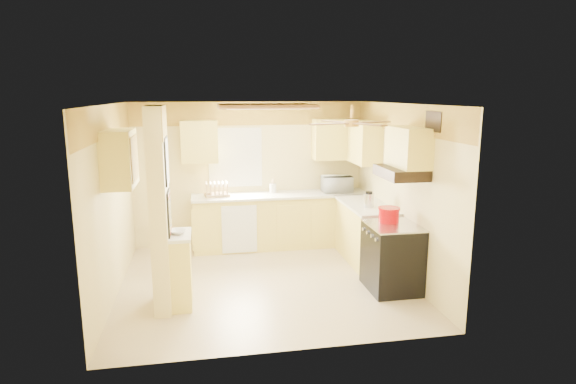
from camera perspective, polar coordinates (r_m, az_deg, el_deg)
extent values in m
plane|color=tan|center=(6.98, -2.75, -10.62)|extent=(4.00, 4.00, 0.00)
plane|color=white|center=(6.46, -2.97, 10.38)|extent=(4.00, 4.00, 0.00)
plane|color=beige|center=(8.46, -4.54, 2.13)|extent=(4.00, 0.00, 4.00)
plane|color=beige|center=(4.79, 0.15, -5.23)|extent=(4.00, 0.00, 4.00)
plane|color=beige|center=(6.66, -20.18, -1.15)|extent=(0.00, 3.80, 3.80)
plane|color=beige|center=(7.14, 13.27, 0.09)|extent=(0.00, 3.80, 3.80)
cube|color=#FFDD4B|center=(8.33, -4.65, 9.25)|extent=(4.00, 0.02, 0.40)
cube|color=beige|center=(6.04, -14.96, -2.07)|extent=(0.20, 0.70, 2.50)
cube|color=#E4D36A|center=(6.26, -12.54, -9.14)|extent=(0.25, 0.55, 0.90)
cube|color=silver|center=(6.11, -12.74, -5.01)|extent=(0.28, 0.58, 0.04)
cube|color=#E4D36A|center=(8.41, -0.85, -3.48)|extent=(3.00, 0.60, 0.90)
cube|color=#E4D36A|center=(7.76, 9.19, -4.91)|extent=(0.60, 1.40, 0.90)
cube|color=silver|center=(8.29, -0.85, -0.36)|extent=(3.04, 0.64, 0.04)
cube|color=silver|center=(7.64, 9.24, -1.53)|extent=(0.64, 1.44, 0.04)
cube|color=white|center=(8.02, -5.78, -4.42)|extent=(0.58, 0.02, 0.80)
cube|color=white|center=(8.38, -6.27, 4.08)|extent=(0.92, 0.02, 1.02)
cube|color=white|center=(8.39, -6.27, 4.09)|extent=(0.80, 0.02, 0.90)
cube|color=#E4D36A|center=(8.17, -10.46, 5.88)|extent=(0.60, 0.35, 0.70)
cube|color=#E4D36A|center=(8.51, 6.01, 6.23)|extent=(0.90, 0.35, 0.70)
cube|color=#E4D36A|center=(8.14, 8.82, 5.92)|extent=(0.35, 1.00, 0.70)
cube|color=#E4D36A|center=(6.28, -19.37, 3.76)|extent=(0.35, 0.75, 0.70)
cube|color=#E4D36A|center=(6.47, 14.06, 5.16)|extent=(0.35, 0.76, 0.52)
cube|color=black|center=(6.73, 12.22, -7.62)|extent=(0.65, 0.76, 0.90)
cube|color=silver|center=(6.60, 12.39, -3.89)|extent=(0.66, 0.77, 0.02)
cylinder|color=silver|center=(6.29, 10.43, -5.58)|extent=(0.03, 0.05, 0.05)
cylinder|color=silver|center=(6.44, 9.90, -5.15)|extent=(0.03, 0.05, 0.05)
cylinder|color=silver|center=(6.58, 9.42, -4.76)|extent=(0.03, 0.05, 0.05)
cylinder|color=silver|center=(6.74, 8.94, -4.36)|extent=(0.03, 0.05, 0.05)
cube|color=black|center=(6.48, 13.24, 2.26)|extent=(0.50, 0.76, 0.14)
cube|color=black|center=(5.92, -14.20, 3.61)|extent=(0.02, 0.42, 0.57)
cube|color=white|center=(5.92, -14.14, 3.62)|extent=(0.01, 0.37, 0.52)
cube|color=black|center=(6.04, -13.90, -2.50)|extent=(0.02, 0.42, 0.57)
cube|color=yellow|center=(6.04, -13.84, -2.50)|extent=(0.01, 0.37, 0.52)
cube|color=brown|center=(6.97, -2.67, 10.14)|extent=(1.35, 0.95, 0.06)
cube|color=white|center=(6.97, -2.67, 9.93)|extent=(1.15, 0.75, 0.02)
cylinder|color=gold|center=(6.00, 7.58, 9.43)|extent=(0.04, 0.04, 0.16)
cylinder|color=gold|center=(6.00, 7.55, 8.10)|extent=(0.18, 0.18, 0.08)
cube|color=brown|center=(6.20, 9.91, 8.14)|extent=(0.55, 0.28, 0.01)
cube|color=brown|center=(6.26, 5.74, 8.28)|extent=(0.28, 0.55, 0.01)
cube|color=brown|center=(5.81, 5.03, 8.04)|extent=(0.55, 0.28, 0.01)
cube|color=brown|center=(5.75, 9.52, 7.89)|extent=(0.28, 0.55, 0.01)
cube|color=black|center=(6.19, 16.88, 7.99)|extent=(0.02, 0.40, 0.25)
imported|color=white|center=(8.46, 5.81, 0.96)|extent=(0.52, 0.36, 0.28)
imported|color=white|center=(6.10, -12.91, -4.63)|extent=(0.25, 0.25, 0.05)
cylinder|color=#B30308|center=(6.71, 11.86, -2.73)|extent=(0.28, 0.28, 0.18)
cylinder|color=#B30308|center=(6.69, 11.90, -1.90)|extent=(0.30, 0.30, 0.02)
cylinder|color=silver|center=(7.41, 9.55, -0.97)|extent=(0.16, 0.16, 0.21)
cylinder|color=black|center=(7.39, 9.58, -0.06)|extent=(0.10, 0.10, 0.03)
cube|color=tan|center=(8.19, -8.43, -0.33)|extent=(0.43, 0.35, 0.04)
cube|color=tan|center=(8.17, -9.62, 0.27)|extent=(0.02, 0.27, 0.23)
cube|color=tan|center=(8.17, -9.14, 0.29)|extent=(0.02, 0.27, 0.23)
cube|color=tan|center=(8.17, -8.67, 0.30)|extent=(0.02, 0.27, 0.23)
cube|color=tan|center=(8.17, -8.19, 0.32)|extent=(0.02, 0.27, 0.23)
cube|color=tan|center=(8.17, -7.71, 0.34)|extent=(0.02, 0.27, 0.23)
cube|color=tan|center=(8.18, -7.24, 0.36)|extent=(0.02, 0.27, 0.23)
cylinder|color=white|center=(8.17, -9.14, 0.29)|extent=(0.02, 0.23, 0.23)
cylinder|color=white|center=(8.17, -8.19, 0.32)|extent=(0.02, 0.23, 0.23)
cylinder|color=white|center=(8.39, -1.80, 0.46)|extent=(0.12, 0.12, 0.15)
cylinder|color=tan|center=(8.39, -1.66, 0.76)|extent=(0.01, 0.01, 0.24)
cylinder|color=tan|center=(8.41, -1.83, 0.78)|extent=(0.01, 0.01, 0.24)
cylinder|color=tan|center=(8.38, -1.95, 0.75)|extent=(0.01, 0.01, 0.24)
cylinder|color=tan|center=(8.36, -1.77, 0.72)|extent=(0.01, 0.01, 0.24)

